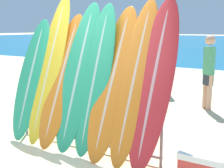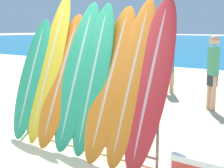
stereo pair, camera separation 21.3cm
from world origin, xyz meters
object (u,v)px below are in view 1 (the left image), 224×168
object	(u,v)px
surfboard_slot_1	(50,67)
person_near_water	(164,58)
surfboard_rack	(84,119)
person_far_left	(115,60)
surfboard_slot_6	(135,79)
surfboard_slot_2	(62,79)
person_mid_beach	(209,69)
surfboard_slot_7	(154,81)
surfboard_slot_4	(95,78)
surfboard_slot_5	(113,81)
surfboard_slot_3	(79,75)
surfboard_slot_0	(31,78)

from	to	relation	value
surfboard_slot_1	person_near_water	distance (m)	4.44
surfboard_rack	person_far_left	distance (m)	5.03
surfboard_slot_1	surfboard_slot_6	bearing A→B (deg)	-0.43
surfboard_slot_1	surfboard_slot_2	xyz separation A→B (m)	(0.30, -0.05, -0.16)
surfboard_rack	surfboard_slot_6	bearing A→B (deg)	6.94
surfboard_slot_6	person_mid_beach	size ratio (longest dim) A/B	1.35
surfboard_slot_6	surfboard_slot_7	distance (m)	0.29
surfboard_rack	surfboard_slot_4	size ratio (longest dim) A/B	1.16
surfboard_slot_5	person_near_water	size ratio (longest dim) A/B	1.21
surfboard_slot_3	surfboard_slot_4	size ratio (longest dim) A/B	1.01
surfboard_slot_4	person_far_left	xyz separation A→B (m)	(-2.34, 4.45, -0.27)
surfboard_slot_4	surfboard_slot_7	world-z (taller)	surfboard_slot_7
surfboard_slot_2	surfboard_slot_5	bearing A→B (deg)	1.51
surfboard_slot_3	person_near_water	distance (m)	4.49
surfboard_slot_5	surfboard_slot_2	bearing A→B (deg)	-178.49
person_near_water	person_far_left	xyz separation A→B (m)	(-1.59, -0.03, -0.14)
surfboard_slot_0	surfboard_slot_6	distance (m)	1.93
surfboard_slot_0	surfboard_slot_3	world-z (taller)	surfboard_slot_3
surfboard_slot_6	surfboard_slot_7	size ratio (longest dim) A/B	0.99
surfboard_rack	surfboard_slot_5	xyz separation A→B (m)	(0.46, 0.08, 0.62)
surfboard_slot_7	person_mid_beach	bearing A→B (deg)	92.19
surfboard_slot_1	surfboard_slot_2	size ratio (longest dim) A/B	1.16
surfboard_slot_2	surfboard_slot_7	xyz separation A→B (m)	(1.57, 0.04, 0.10)
surfboard_slot_6	surfboard_slot_0	bearing A→B (deg)	-177.84
surfboard_slot_5	person_far_left	size ratio (longest dim) A/B	1.41
surfboard_slot_6	person_far_left	bearing A→B (deg)	123.96
surfboard_slot_3	person_mid_beach	distance (m)	3.48
surfboard_slot_4	surfboard_slot_6	bearing A→B (deg)	3.18
surfboard_slot_7	person_mid_beach	distance (m)	3.27
surfboard_slot_3	surfboard_slot_4	bearing A→B (deg)	-2.31
surfboard_slot_0	person_mid_beach	distance (m)	3.93
surfboard_slot_5	surfboard_slot_7	distance (m)	0.64
surfboard_rack	surfboard_slot_6	distance (m)	1.04
surfboard_slot_2	surfboard_slot_5	size ratio (longest dim) A/B	0.95
person_near_water	surfboard_slot_4	bearing A→B (deg)	-117.41
surfboard_slot_0	surfboard_slot_4	xyz separation A→B (m)	(1.28, 0.04, 0.11)
surfboard_slot_5	person_far_left	bearing A→B (deg)	120.71
surfboard_slot_5	person_far_left	world-z (taller)	surfboard_slot_5
surfboard_slot_0	person_mid_beach	bearing A→B (deg)	57.92
person_mid_beach	surfboard_slot_0	bearing A→B (deg)	-79.24
surfboard_rack	person_near_water	xyz separation A→B (m)	(-0.59, 4.54, 0.51)
surfboard_slot_1	surfboard_slot_6	size ratio (longest dim) A/B	1.06
person_mid_beach	person_far_left	distance (m)	3.35
surfboard_slot_7	surfboard_slot_3	bearing A→B (deg)	-178.93
surfboard_slot_2	person_far_left	size ratio (longest dim) A/B	1.34
surfboard_slot_2	surfboard_slot_7	world-z (taller)	surfboard_slot_7
surfboard_slot_1	surfboard_slot_0	bearing A→B (deg)	-166.30
surfboard_slot_7	person_mid_beach	size ratio (longest dim) A/B	1.36
surfboard_slot_0	surfboard_slot_3	size ratio (longest dim) A/B	0.89
surfboard_slot_6	person_near_water	xyz separation A→B (m)	(-1.39, 4.44, -0.15)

